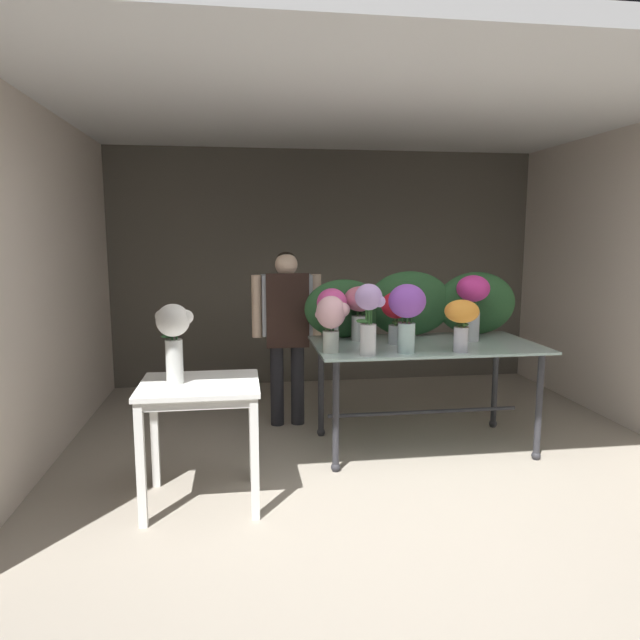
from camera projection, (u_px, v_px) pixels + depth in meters
The scene contains 18 objects.
ground_plane at pixel (359, 435), 4.87m from camera, with size 8.54×8.54×0.00m, color #9E9384.
wall_back at pixel (325, 268), 6.57m from camera, with size 4.95×0.12×2.66m, color #5B564C.
wall_left at pixel (44, 285), 4.33m from camera, with size 0.12×4.00×2.66m, color beige.
wall_right at pixel (634, 278), 5.02m from camera, with size 0.12×4.00×2.66m, color beige.
ceiling_slab at pixel (362, 106), 4.47m from camera, with size 5.07×4.00×0.12m, color silver.
display_table_glass at pixel (425, 360), 4.50m from camera, with size 1.76×0.95×0.86m.
side_table_white at pixel (200, 399), 3.56m from camera, with size 0.74×0.63×0.79m.
florist at pixel (287, 319), 5.02m from camera, with size 0.62×0.24×1.56m.
foliage_backdrop at pixel (420, 305), 4.80m from camera, with size 1.84×0.28×0.55m.
vase_rosy_ranunculus at pixel (360, 307), 4.56m from camera, with size 0.29×0.26×0.44m.
vase_violet_peonies at pixel (407, 309), 4.08m from camera, with size 0.27×0.27×0.50m.
vase_crimson_dahlias at pixel (397, 311), 4.43m from camera, with size 0.25×0.24×0.41m.
vase_sunset_freesia at pixel (461, 318), 4.12m from camera, with size 0.25×0.25×0.39m.
vase_blush_stock at pixel (331, 318), 4.10m from camera, with size 0.25×0.22×0.42m.
vase_lilac_hydrangea at pixel (369, 314), 3.99m from camera, with size 0.21×0.19×0.51m.
vase_fuchsia_roses at pixel (332, 308), 4.43m from camera, with size 0.24×0.24×0.44m.
vase_magenta_snapdragons at pixel (473, 299), 4.54m from camera, with size 0.27×0.26×0.53m.
vase_white_roses_tall at pixel (174, 334), 3.48m from camera, with size 0.24×0.21×0.50m.
Camera 1 is at (-0.99, -2.63, 1.71)m, focal length 31.74 mm.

